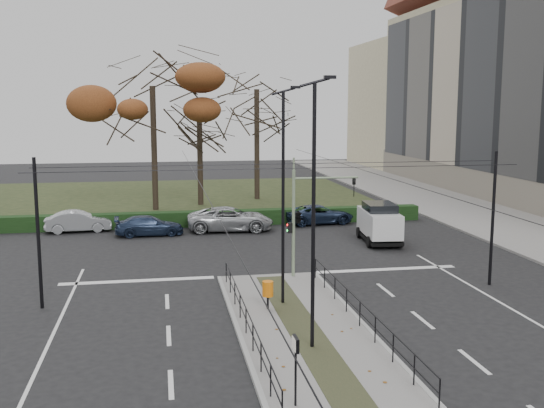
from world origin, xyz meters
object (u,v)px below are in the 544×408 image
at_px(streetlamp_median_near, 314,213).
at_px(parked_car_fifth, 319,214).
at_px(parked_car_fourth, 231,219).
at_px(bare_tree_near, 199,111).
at_px(rust_tree, 152,86).
at_px(traffic_light, 300,215).
at_px(bare_tree_center, 257,97).
at_px(info_panel, 296,352).
at_px(white_van, 379,222).
at_px(parked_car_third, 149,226).
at_px(litter_bin, 268,289).
at_px(streetlamp_median_far, 284,195).
at_px(parked_car_second, 78,221).

xyz_separation_m(streetlamp_median_near, parked_car_fifth, (5.88, 22.24, -3.93)).
bearing_deg(parked_car_fifth, parked_car_fourth, 96.06).
bearing_deg(bare_tree_near, rust_tree, -151.87).
relative_size(traffic_light, bare_tree_center, 0.40).
height_order(traffic_light, rust_tree, rust_tree).
distance_m(streetlamp_median_near, parked_car_fifth, 23.34).
relative_size(info_panel, bare_tree_center, 0.15).
height_order(streetlamp_median_near, bare_tree_near, bare_tree_near).
bearing_deg(parked_car_fifth, white_van, -170.01).
relative_size(parked_car_third, rust_tree, 0.34).
height_order(traffic_light, parked_car_third, traffic_light).
height_order(info_panel, rust_tree, rust_tree).
height_order(parked_car_fourth, bare_tree_near, bare_tree_near).
height_order(traffic_light, info_panel, traffic_light).
bearing_deg(parked_car_fourth, litter_bin, -176.55).
xyz_separation_m(traffic_light, streetlamp_median_far, (-1.53, -3.94, 1.48)).
bearing_deg(parked_car_fifth, streetlamp_median_near, 158.47).
relative_size(traffic_light, rust_tree, 0.40).
height_order(litter_bin, parked_car_third, litter_bin).
xyz_separation_m(streetlamp_median_near, streetlamp_median_far, (-0.04, 4.80, -0.08)).
distance_m(parked_car_second, parked_car_fifth, 15.86).
bearing_deg(parked_car_fifth, parked_car_second, 83.66).
bearing_deg(streetlamp_median_far, streetlamp_median_near, -89.46).
bearing_deg(parked_car_fourth, parked_car_fifth, -72.37).
relative_size(parked_car_fourth, white_van, 1.22).
distance_m(streetlamp_median_near, parked_car_second, 24.59).
xyz_separation_m(litter_bin, parked_car_fifth, (6.66, 18.09, -0.28)).
distance_m(info_panel, bare_tree_near, 36.11).
bearing_deg(traffic_light, rust_tree, 107.57).
bearing_deg(parked_car_fourth, streetlamp_median_far, -173.97).
bearing_deg(parked_car_second, streetlamp_median_near, -160.67).
distance_m(parked_car_fourth, rust_tree, 13.35).
xyz_separation_m(litter_bin, white_van, (8.61, 11.58, 0.30)).
xyz_separation_m(traffic_light, info_panel, (-2.91, -12.68, -1.39)).
relative_size(streetlamp_median_far, bare_tree_near, 0.79).
height_order(parked_car_second, bare_tree_near, bare_tree_near).
bearing_deg(rust_tree, bare_tree_near, 28.13).
bearing_deg(traffic_light, parked_car_fifth, 71.98).
bearing_deg(parked_car_fourth, bare_tree_near, 11.26).
bearing_deg(bare_tree_near, bare_tree_center, 26.19).
bearing_deg(streetlamp_median_far, parked_car_fourth, 91.18).
bearing_deg(litter_bin, info_panel, -94.56).
height_order(streetlamp_median_far, parked_car_second, streetlamp_median_far).
bearing_deg(traffic_light, litter_bin, -116.29).
relative_size(parked_car_second, bare_tree_center, 0.33).
bearing_deg(litter_bin, parked_car_third, 106.47).
bearing_deg(bare_tree_center, streetlamp_median_near, -95.66).
height_order(info_panel, streetlamp_median_far, streetlamp_median_far).
height_order(traffic_light, parked_car_second, traffic_light).
xyz_separation_m(parked_car_second, parked_car_fifth, (15.86, 0.11, -0.03)).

